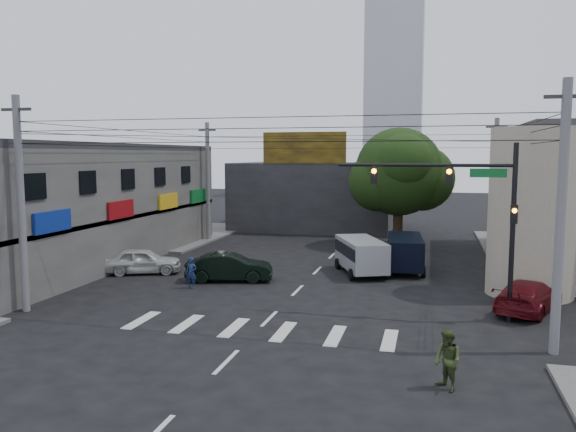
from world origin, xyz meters
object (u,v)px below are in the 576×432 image
at_px(dark_sedan, 229,267).
at_px(navy_van, 405,254).
at_px(utility_pole_near_left, 21,205).
at_px(pedestrian_olive, 447,360).
at_px(utility_pole_far_right, 495,186).
at_px(silver_minivan, 361,257).
at_px(traffic_officer, 191,273).
at_px(maroon_sedan, 528,296).
at_px(utility_pole_far_left, 208,182).
at_px(traffic_gantry, 469,202).
at_px(street_tree, 399,172).
at_px(white_compact, 143,261).
at_px(utility_pole_near_right, 561,219).

bearing_deg(dark_sedan, navy_van, -75.11).
bearing_deg(utility_pole_near_left, navy_van, 39.49).
bearing_deg(pedestrian_olive, utility_pole_far_right, 135.00).
distance_m(silver_minivan, traffic_officer, 9.65).
relative_size(maroon_sedan, pedestrian_olive, 2.89).
bearing_deg(traffic_officer, utility_pole_far_left, 110.53).
xyz_separation_m(traffic_gantry, maroon_sedan, (2.68, 1.84, -4.15)).
height_order(utility_pole_far_left, maroon_sedan, utility_pole_far_left).
relative_size(street_tree, maroon_sedan, 1.71).
distance_m(street_tree, utility_pole_far_left, 14.56).
distance_m(white_compact, traffic_officer, 4.92).
bearing_deg(utility_pole_near_right, white_compact, 157.56).
bearing_deg(street_tree, silver_minivan, -97.88).
xyz_separation_m(maroon_sedan, pedestrian_olive, (-3.60, -9.32, 0.20)).
distance_m(white_compact, navy_van, 15.08).
bearing_deg(maroon_sedan, traffic_officer, 23.16).
height_order(utility_pole_far_right, dark_sedan, utility_pole_far_right).
relative_size(utility_pole_near_left, silver_minivan, 1.85).
bearing_deg(utility_pole_near_left, silver_minivan, 40.58).
distance_m(utility_pole_far_left, traffic_officer, 16.20).
bearing_deg(maroon_sedan, silver_minivan, -12.26).
relative_size(utility_pole_far_right, dark_sedan, 1.90).
xyz_separation_m(traffic_gantry, traffic_officer, (-13.13, 2.13, -4.04)).
distance_m(utility_pole_far_left, maroon_sedan, 26.19).
relative_size(white_compact, maroon_sedan, 0.91).
relative_size(street_tree, utility_pole_far_left, 0.95).
bearing_deg(utility_pole_far_left, street_tree, 3.95).
bearing_deg(pedestrian_olive, traffic_officer, -164.86).
xyz_separation_m(utility_pole_near_right, utility_pole_far_left, (-21.00, 20.50, 0.00)).
relative_size(utility_pole_far_left, pedestrian_olive, 5.21).
xyz_separation_m(traffic_officer, pedestrian_olive, (12.21, -9.61, 0.09)).
distance_m(traffic_gantry, pedestrian_olive, 8.51).
height_order(white_compact, silver_minivan, silver_minivan).
relative_size(traffic_gantry, silver_minivan, 1.45).
relative_size(utility_pole_near_right, white_compact, 2.00).
height_order(silver_minivan, pedestrian_olive, silver_minivan).
bearing_deg(utility_pole_far_right, street_tree, 171.25).
xyz_separation_m(utility_pole_near_right, dark_sedan, (-14.52, 7.67, -3.85)).
xyz_separation_m(street_tree, utility_pole_near_left, (-14.50, -21.50, -0.87)).
xyz_separation_m(utility_pole_far_left, silver_minivan, (13.07, -9.30, -3.61)).
height_order(utility_pole_near_right, dark_sedan, utility_pole_near_right).
height_order(navy_van, traffic_officer, navy_van).
xyz_separation_m(silver_minivan, pedestrian_olive, (4.33, -15.18, -0.11)).
height_order(utility_pole_near_left, white_compact, utility_pole_near_left).
bearing_deg(street_tree, navy_van, -83.92).
xyz_separation_m(street_tree, utility_pole_near_right, (6.50, -21.50, -0.87)).
relative_size(utility_pole_near_left, maroon_sedan, 1.81).
bearing_deg(dark_sedan, utility_pole_far_right, -63.08).
distance_m(navy_van, traffic_officer, 12.46).
height_order(utility_pole_far_right, white_compact, utility_pole_far_right).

